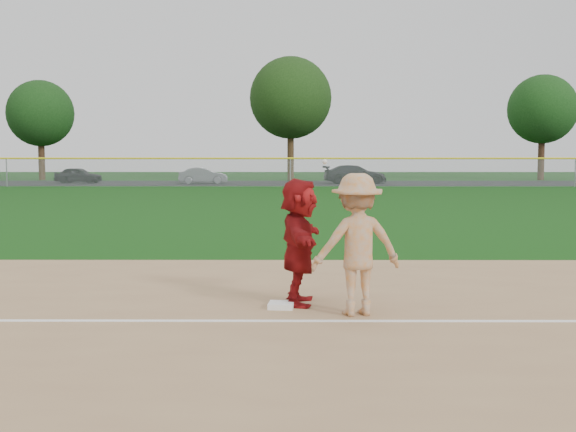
{
  "coord_description": "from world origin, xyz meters",
  "views": [
    {
      "loc": [
        0.05,
        -10.73,
        2.37
      ],
      "look_at": [
        0.0,
        1.5,
        1.3
      ],
      "focal_mm": 45.0,
      "sensor_mm": 36.0,
      "label": 1
    }
  ],
  "objects_px": {
    "car_left": "(78,175)",
    "car_mid": "(203,176)",
    "car_right": "(355,174)",
    "base_runner": "(299,242)",
    "first_base": "(281,305)"
  },
  "relations": [
    {
      "from": "car_mid",
      "to": "car_right",
      "type": "distance_m",
      "value": 11.82
    },
    {
      "from": "car_left",
      "to": "base_runner",
      "type": "bearing_deg",
      "value": -152.69
    },
    {
      "from": "first_base",
      "to": "car_mid",
      "type": "relative_size",
      "value": 0.1
    },
    {
      "from": "car_left",
      "to": "car_mid",
      "type": "distance_m",
      "value": 10.0
    },
    {
      "from": "first_base",
      "to": "base_runner",
      "type": "relative_size",
      "value": 0.19
    },
    {
      "from": "car_right",
      "to": "base_runner",
      "type": "bearing_deg",
      "value": 168.04
    },
    {
      "from": "base_runner",
      "to": "car_mid",
      "type": "distance_m",
      "value": 45.27
    },
    {
      "from": "base_runner",
      "to": "car_left",
      "type": "xyz_separation_m",
      "value": [
        -16.93,
        45.75,
        -0.37
      ]
    },
    {
      "from": "first_base",
      "to": "base_runner",
      "type": "bearing_deg",
      "value": 47.15
    },
    {
      "from": "car_mid",
      "to": "car_left",
      "type": "bearing_deg",
      "value": 73.7
    },
    {
      "from": "car_left",
      "to": "car_mid",
      "type": "relative_size",
      "value": 0.97
    },
    {
      "from": "base_runner",
      "to": "car_right",
      "type": "distance_m",
      "value": 45.19
    },
    {
      "from": "first_base",
      "to": "car_mid",
      "type": "xyz_separation_m",
      "value": [
        -6.71,
        45.03,
        0.57
      ]
    },
    {
      "from": "base_runner",
      "to": "car_left",
      "type": "bearing_deg",
      "value": 23.92
    },
    {
      "from": "car_left",
      "to": "car_mid",
      "type": "height_order",
      "value": "car_left"
    }
  ]
}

